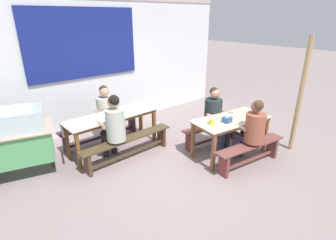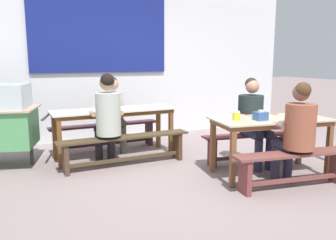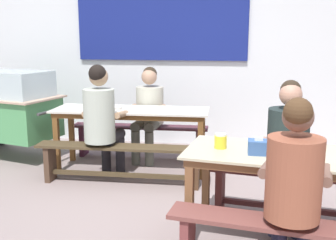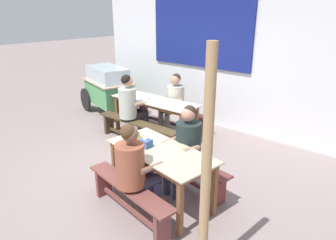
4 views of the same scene
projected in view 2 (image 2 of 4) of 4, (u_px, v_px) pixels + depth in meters
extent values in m
plane|color=gray|center=(189.00, 173.00, 4.58)|extent=(40.00, 40.00, 0.00)
cube|color=silver|center=(130.00, 62.00, 6.59)|extent=(6.82, 0.12, 2.87)
cube|color=navy|center=(100.00, 31.00, 6.18)|extent=(2.49, 0.03, 1.46)
cube|color=silver|center=(114.00, 110.00, 5.20)|extent=(1.88, 0.67, 0.02)
cube|color=brown|center=(114.00, 113.00, 5.21)|extent=(1.80, 0.61, 0.06)
cube|color=brown|center=(158.00, 128.00, 5.85)|extent=(0.06, 0.06, 0.67)
cube|color=brown|center=(171.00, 134.00, 5.42)|extent=(0.06, 0.06, 0.67)
cube|color=brown|center=(55.00, 138.00, 5.12)|extent=(0.06, 0.06, 0.67)
cube|color=brown|center=(60.00, 145.00, 4.69)|extent=(0.06, 0.06, 0.67)
cube|color=#C2B796|center=(271.00, 119.00, 4.39)|extent=(1.59, 0.90, 0.02)
cube|color=brown|center=(271.00, 122.00, 4.40)|extent=(1.50, 0.83, 0.06)
cube|color=brown|center=(300.00, 141.00, 4.92)|extent=(0.07, 0.07, 0.67)
cube|color=brown|center=(329.00, 152.00, 4.37)|extent=(0.07, 0.07, 0.67)
cube|color=brown|center=(213.00, 148.00, 4.55)|extent=(0.07, 0.07, 0.67)
cube|color=brown|center=(233.00, 160.00, 4.00)|extent=(0.07, 0.07, 0.67)
cube|color=#4A2630|center=(105.00, 125.00, 5.71)|extent=(1.82, 0.32, 0.03)
cube|color=#44282A|center=(149.00, 133.00, 6.08)|extent=(0.07, 0.22, 0.41)
cube|color=#4A2034|center=(57.00, 142.00, 5.41)|extent=(0.07, 0.22, 0.41)
cube|color=#4A2630|center=(106.00, 143.00, 5.76)|extent=(1.53, 0.10, 0.04)
cube|color=#473823|center=(125.00, 137.00, 4.80)|extent=(1.89, 0.32, 0.03)
cube|color=#4C311E|center=(177.00, 146.00, 5.20)|extent=(0.07, 0.21, 0.40)
cube|color=#4B3526|center=(66.00, 159.00, 4.49)|extent=(0.07, 0.21, 0.40)
cube|color=#473823|center=(126.00, 159.00, 4.86)|extent=(1.61, 0.10, 0.04)
cube|color=brown|center=(250.00, 135.00, 4.93)|extent=(1.43, 0.43, 0.03)
cube|color=brown|center=(284.00, 147.00, 5.13)|extent=(0.09, 0.21, 0.41)
cube|color=brown|center=(212.00, 153.00, 4.81)|extent=(0.09, 0.21, 0.41)
cube|color=brown|center=(249.00, 156.00, 4.98)|extent=(1.12, 0.19, 0.04)
cube|color=brown|center=(295.00, 154.00, 3.96)|extent=(1.51, 0.45, 0.03)
cube|color=brown|center=(245.00, 177.00, 3.83)|extent=(0.09, 0.22, 0.40)
cube|color=brown|center=(293.00, 180.00, 4.02)|extent=(1.21, 0.21, 0.04)
cylinder|color=#333333|center=(32.00, 155.00, 4.92)|extent=(0.05, 0.05, 0.29)
cylinder|color=#3F3F3F|center=(47.00, 116.00, 4.87)|extent=(0.21, 0.68, 0.04)
cylinder|color=#616457|center=(112.00, 141.00, 5.46)|extent=(0.11, 0.11, 0.43)
cylinder|color=#616457|center=(123.00, 140.00, 5.52)|extent=(0.11, 0.11, 0.43)
cylinder|color=#616457|center=(110.00, 123.00, 5.57)|extent=(0.16, 0.39, 0.13)
cylinder|color=#616457|center=(121.00, 122.00, 5.63)|extent=(0.16, 0.39, 0.13)
cylinder|color=#B6B3A1|center=(113.00, 107.00, 5.72)|extent=(0.36, 0.36, 0.48)
sphere|color=tan|center=(112.00, 84.00, 5.63)|extent=(0.20, 0.20, 0.20)
sphere|color=#2D2319|center=(112.00, 82.00, 5.66)|extent=(0.19, 0.19, 0.19)
cylinder|color=tan|center=(102.00, 110.00, 5.49)|extent=(0.09, 0.31, 0.08)
cylinder|color=tan|center=(127.00, 109.00, 5.62)|extent=(0.09, 0.31, 0.09)
cylinder|color=#34314E|center=(288.00, 161.00, 4.35)|extent=(0.11, 0.11, 0.43)
cylinder|color=#34314E|center=(275.00, 162.00, 4.31)|extent=(0.11, 0.11, 0.43)
cylinder|color=#34314E|center=(297.00, 144.00, 4.14)|extent=(0.20, 0.39, 0.13)
cylinder|color=#34314E|center=(284.00, 145.00, 4.11)|extent=(0.20, 0.39, 0.13)
cylinder|color=#955039|center=(300.00, 127.00, 3.92)|extent=(0.35, 0.35, 0.52)
sphere|color=brown|center=(301.00, 93.00, 3.87)|extent=(0.19, 0.19, 0.19)
sphere|color=#4C331E|center=(303.00, 90.00, 3.84)|extent=(0.18, 0.18, 0.18)
cylinder|color=brown|center=(305.00, 124.00, 4.14)|extent=(0.13, 0.31, 0.07)
cylinder|color=brown|center=(276.00, 126.00, 4.05)|extent=(0.13, 0.31, 0.09)
cylinder|color=#2F3552|center=(258.00, 156.00, 4.61)|extent=(0.11, 0.11, 0.43)
cylinder|color=#2F3552|center=(269.00, 154.00, 4.68)|extent=(0.11, 0.11, 0.43)
cylinder|color=#2F3552|center=(252.00, 134.00, 4.73)|extent=(0.14, 0.39, 0.13)
cylinder|color=#2F3552|center=(262.00, 133.00, 4.79)|extent=(0.14, 0.39, 0.13)
cylinder|color=#1F2B2A|center=(250.00, 114.00, 4.87)|extent=(0.35, 0.35, 0.52)
sphere|color=tan|center=(252.00, 86.00, 4.79)|extent=(0.19, 0.19, 0.19)
sphere|color=#2D2319|center=(251.00, 84.00, 4.81)|extent=(0.18, 0.18, 0.18)
cylinder|color=tan|center=(246.00, 117.00, 4.64)|extent=(0.08, 0.30, 0.08)
cylinder|color=tan|center=(270.00, 116.00, 4.78)|extent=(0.08, 0.31, 0.11)
cylinder|color=#252328|center=(111.00, 146.00, 5.11)|extent=(0.11, 0.11, 0.43)
cylinder|color=#252328|center=(99.00, 147.00, 5.05)|extent=(0.11, 0.11, 0.43)
cylinder|color=#252328|center=(113.00, 131.00, 4.89)|extent=(0.16, 0.42, 0.13)
cylinder|color=#252328|center=(100.00, 132.00, 4.83)|extent=(0.16, 0.42, 0.13)
cylinder|color=#B0BAAB|center=(108.00, 114.00, 4.64)|extent=(0.34, 0.34, 0.58)
sphere|color=tan|center=(107.00, 83.00, 4.59)|extent=(0.20, 0.20, 0.20)
sphere|color=black|center=(107.00, 80.00, 4.56)|extent=(0.19, 0.19, 0.19)
cylinder|color=tan|center=(119.00, 112.00, 4.88)|extent=(0.09, 0.31, 0.10)
cylinder|color=tan|center=(92.00, 114.00, 4.75)|extent=(0.09, 0.31, 0.09)
cube|color=#375B98|center=(261.00, 116.00, 4.24)|extent=(0.15, 0.13, 0.10)
cube|color=white|center=(261.00, 111.00, 4.23)|extent=(0.06, 0.04, 0.02)
cylinder|color=yellow|center=(236.00, 116.00, 4.23)|extent=(0.10, 0.10, 0.10)
cylinder|color=white|center=(236.00, 112.00, 4.22)|extent=(0.09, 0.09, 0.02)
cylinder|color=silver|center=(103.00, 109.00, 5.06)|extent=(0.17, 0.17, 0.04)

